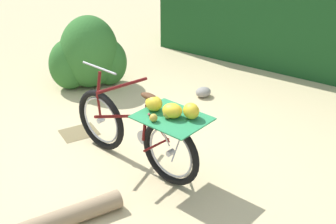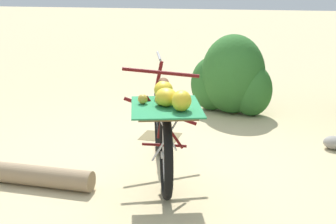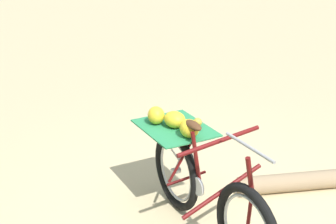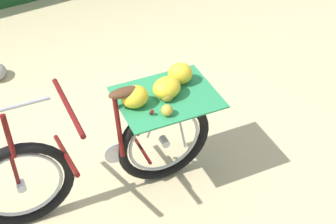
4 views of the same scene
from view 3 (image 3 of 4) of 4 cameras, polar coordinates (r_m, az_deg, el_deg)
bicycle at (r=3.96m, az=3.85°, el=-8.05°), size 0.96×1.77×1.03m
fallen_log at (r=4.95m, az=16.92°, el=-7.75°), size 1.53×0.21×0.18m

